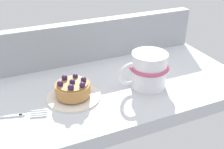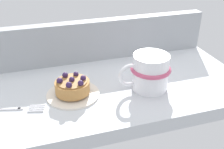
{
  "view_description": "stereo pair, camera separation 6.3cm",
  "coord_description": "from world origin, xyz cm",
  "px_view_note": "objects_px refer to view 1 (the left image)",
  "views": [
    {
      "loc": [
        -20.0,
        -54.14,
        35.37
      ],
      "look_at": [
        2.18,
        -3.47,
        4.69
      ],
      "focal_mm": 42.99,
      "sensor_mm": 36.0,
      "label": 1
    },
    {
      "loc": [
        -14.08,
        -56.34,
        35.37
      ],
      "look_at": [
        2.18,
        -3.47,
        4.69
      ],
      "focal_mm": 42.99,
      "sensor_mm": 36.0,
      "label": 2
    }
  ],
  "objects_px": {
    "dessert_fork": "(11,115)",
    "coffee_mug": "(148,70)",
    "dessert_plate": "(73,96)",
    "raspberry_tart": "(73,88)"
  },
  "relations": [
    {
      "from": "dessert_plate",
      "to": "coffee_mug",
      "type": "distance_m",
      "value": 0.19
    },
    {
      "from": "dessert_fork",
      "to": "coffee_mug",
      "type": "bearing_deg",
      "value": -1.1
    },
    {
      "from": "raspberry_tart",
      "to": "coffee_mug",
      "type": "bearing_deg",
      "value": -7.04
    },
    {
      "from": "dessert_plate",
      "to": "coffee_mug",
      "type": "height_order",
      "value": "coffee_mug"
    },
    {
      "from": "dessert_plate",
      "to": "raspberry_tart",
      "type": "relative_size",
      "value": 1.54
    },
    {
      "from": "dessert_plate",
      "to": "coffee_mug",
      "type": "bearing_deg",
      "value": -7.07
    },
    {
      "from": "dessert_plate",
      "to": "coffee_mug",
      "type": "xyz_separation_m",
      "value": [
        0.19,
        -0.02,
        0.04
      ]
    },
    {
      "from": "dessert_plate",
      "to": "dessert_fork",
      "type": "distance_m",
      "value": 0.14
    },
    {
      "from": "dessert_plate",
      "to": "dessert_fork",
      "type": "xyz_separation_m",
      "value": [
        -0.14,
        -0.02,
        -0.0
      ]
    },
    {
      "from": "raspberry_tart",
      "to": "dessert_plate",
      "type": "bearing_deg",
      "value": 66.33
    }
  ]
}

